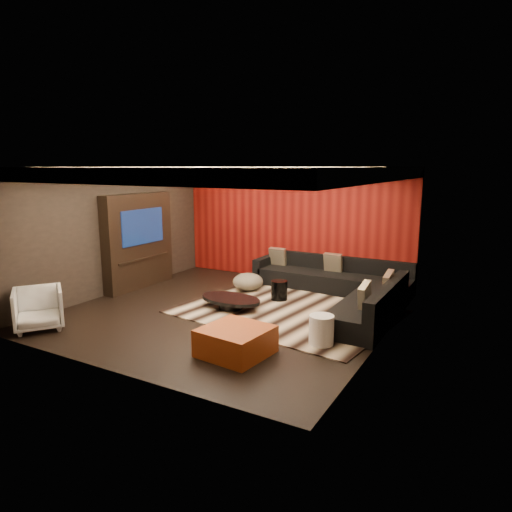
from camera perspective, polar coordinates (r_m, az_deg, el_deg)
The scene contains 26 objects.
floor at distance 9.03m, azimuth -3.55°, elevation -7.08°, with size 6.00×6.00×0.02m, color black.
ceiling at distance 8.58m, azimuth -3.78°, elevation 11.11°, with size 6.00×6.00×0.02m, color silver.
wall_back at distance 11.31m, azimuth 4.67°, elevation 3.96°, with size 6.00×0.02×2.80m, color black.
wall_left at distance 10.62m, azimuth -17.44°, elevation 3.01°, with size 0.02×6.00×2.80m, color black.
wall_right at distance 7.52m, azimuth 15.97°, elevation -0.13°, with size 0.02×6.00×2.80m, color black.
red_feature_wall at distance 11.28m, azimuth 4.59°, elevation 3.94°, with size 5.98×0.05×2.78m, color #6B0C0A.
soffit_back at distance 10.94m, azimuth 4.09°, elevation 10.50°, with size 6.00×0.60×0.22m, color silver.
soffit_front at distance 6.49m, azimuth -17.08°, elevation 9.56°, with size 6.00×0.60×0.22m, color silver.
soffit_left at distance 10.30m, azimuth -16.66°, elevation 10.02°, with size 0.60×4.80×0.22m, color silver.
soffit_right at distance 7.46m, azimuth 14.16°, elevation 9.86°, with size 0.60×4.80×0.22m, color silver.
cove_back at distance 10.64m, azimuth 3.29°, elevation 10.00°, with size 4.80×0.08×0.04m, color #FFD899.
cove_front at distance 6.73m, azimuth -14.93°, elevation 8.95°, with size 4.80×0.08×0.04m, color #FFD899.
cove_left at distance 10.06m, azimuth -15.26°, elevation 9.57°, with size 0.08×4.80×0.04m, color #FFD899.
cove_right at distance 7.56m, azimuth 11.62°, elevation 9.30°, with size 0.08×4.80×0.04m, color #FFD899.
tv_surround at distance 10.97m, azimuth -14.50°, elevation 1.83°, with size 0.30×2.00×2.20m, color black.
tv_screen at distance 10.81m, azimuth -13.98°, elevation 3.59°, with size 0.04×1.30×0.80m, color black.
tv_shelf at distance 10.93m, azimuth -13.79°, elevation -0.30°, with size 0.04×1.60×0.04m, color black.
rug at distance 9.04m, azimuth 3.80°, elevation -6.94°, with size 4.00×3.00×0.02m, color #C6AF91.
coffee_table at distance 9.17m, azimuth -3.19°, elevation -5.86°, with size 1.32×1.32×0.22m, color black.
drum_stool at distance 9.72m, azimuth 2.93°, elevation -4.29°, with size 0.35×0.35×0.41m, color black.
striped_pouf at distance 10.47m, azimuth -1.03°, elevation -3.22°, with size 0.70×0.70×0.38m, color beige.
white_side_table at distance 7.43m, azimuth 8.17°, elevation -9.19°, with size 0.40×0.40×0.50m, color white.
orange_ottoman at distance 7.04m, azimuth -2.55°, elevation -10.58°, with size 0.95×0.95×0.42m, color #A02914.
armchair at distance 8.89m, azimuth -25.56°, elevation -5.95°, with size 0.78×0.81×0.73m, color white.
sectional_sofa at distance 9.86m, azimuth 10.96°, elevation -4.04°, with size 3.65×3.50×0.75m.
throw_pillows at distance 9.76m, azimuth 9.95°, elevation -2.00°, with size 3.30×2.72×0.50m.
Camera 1 is at (4.68, -7.19, 2.83)m, focal length 32.00 mm.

